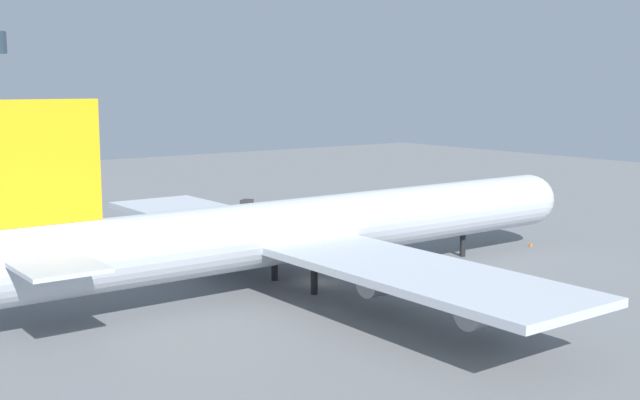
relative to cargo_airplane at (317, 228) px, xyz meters
The scene contains 6 objects.
ground_plane 5.80m from the cargo_airplane, ahead, with size 292.42×292.42×0.00m, color slate.
cargo_airplane is the anchor object (origin of this frame).
baggage_tug 44.79m from the cargo_airplane, 102.67° to the left, with size 4.05×5.10×2.36m.
fuel_truck 25.37m from the cargo_airplane, 56.40° to the left, with size 5.06×3.14×2.35m.
cargo_loader 45.44m from the cargo_airplane, 66.49° to the left, with size 3.81×4.42×2.48m.
safety_cone_nose 33.81m from the cargo_airplane, ahead, with size 0.43×0.43×0.62m, color orange.
Camera 1 is at (-49.54, -66.20, 20.62)m, focal length 45.36 mm.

